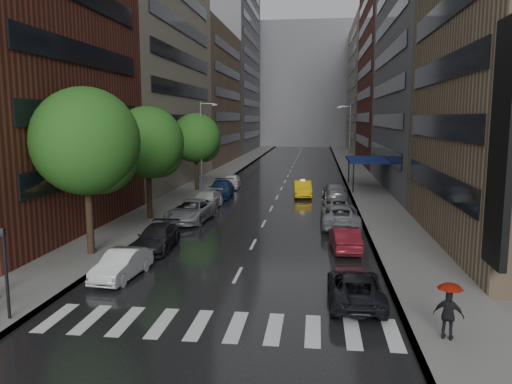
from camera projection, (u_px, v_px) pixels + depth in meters
ground at (222, 306)px, 20.33m from camera, size 220.00×220.00×0.00m
road at (290, 172)px, 69.41m from camera, size 14.00×140.00×0.01m
sidewalk_left at (226, 171)px, 70.48m from camera, size 4.00×140.00×0.15m
sidewalk_right at (355, 173)px, 68.32m from camera, size 4.00×140.00×0.15m
crosswalk at (217, 326)px, 18.34m from camera, size 13.15×2.80×0.01m
buildings_left at (197, 63)px, 77.47m from camera, size 8.00×108.00×38.00m
buildings_right at (397, 65)px, 71.96m from camera, size 8.05×109.10×36.00m
building_far at (304, 86)px, 133.79m from camera, size 40.00×14.00×32.00m
tree_near at (86, 141)px, 26.72m from camera, size 5.80×5.80×9.24m
tree_mid at (148, 143)px, 36.48m from camera, size 5.29×5.29×8.43m
tree_far at (196, 138)px, 51.01m from camera, size 5.06×5.06×8.07m
taxi at (303, 189)px, 48.19m from camera, size 1.93×4.75×1.53m
parked_cars_left at (201, 204)px, 39.95m from camera, size 3.15×35.16×1.58m
parked_cars_right at (340, 217)px, 34.75m from camera, size 2.66×31.94×1.58m
ped_red_umbrella at (449, 306)px, 16.75m from camera, size 1.08×0.82×2.01m
traffic_light at (6, 265)px, 18.37m from camera, size 0.18×0.15×3.45m
street_lamp_left at (202, 145)px, 49.98m from camera, size 1.74×0.22×9.00m
street_lamp_right at (349, 139)px, 62.85m from camera, size 1.74×0.22×9.00m
awning at (366, 160)px, 53.15m from camera, size 4.00×8.00×3.12m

